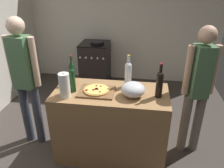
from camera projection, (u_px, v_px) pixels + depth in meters
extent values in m
cube|color=#3F3833|center=(106.00, 113.00, 3.72)|extent=(4.15, 3.50, 0.02)
cube|color=silver|center=(117.00, 18.00, 4.48)|extent=(4.15, 0.10, 2.60)
cube|color=#9E7247|center=(111.00, 124.00, 2.70)|extent=(1.30, 0.63, 0.89)
cube|color=brown|center=(97.00, 91.00, 2.49)|extent=(0.40, 0.32, 0.02)
cylinder|color=tan|center=(97.00, 90.00, 2.48)|extent=(0.29, 0.29, 0.02)
cylinder|color=#EAC660|center=(97.00, 89.00, 2.48)|extent=(0.26, 0.26, 0.00)
cylinder|color=maroon|center=(98.00, 89.00, 2.46)|extent=(0.02, 0.02, 0.01)
cylinder|color=maroon|center=(96.00, 89.00, 2.47)|extent=(0.02, 0.02, 0.01)
cylinder|color=maroon|center=(101.00, 86.00, 2.53)|extent=(0.02, 0.02, 0.01)
cylinder|color=maroon|center=(87.00, 90.00, 2.45)|extent=(0.03, 0.03, 0.01)
cylinder|color=maroon|center=(100.00, 92.00, 2.41)|extent=(0.02, 0.02, 0.01)
cylinder|color=maroon|center=(93.00, 90.00, 2.45)|extent=(0.03, 0.03, 0.01)
cylinder|color=maroon|center=(96.00, 89.00, 2.47)|extent=(0.02, 0.02, 0.01)
cylinder|color=maroon|center=(96.00, 86.00, 2.54)|extent=(0.02, 0.02, 0.01)
cylinder|color=maroon|center=(96.00, 89.00, 2.48)|extent=(0.02, 0.02, 0.01)
cylinder|color=maroon|center=(97.00, 89.00, 2.48)|extent=(0.03, 0.03, 0.01)
cylinder|color=maroon|center=(96.00, 89.00, 2.47)|extent=(0.04, 0.04, 0.01)
cylinder|color=#B2B2B7|center=(133.00, 96.00, 2.41)|extent=(0.11, 0.11, 0.01)
ellipsoid|color=silver|center=(133.00, 89.00, 2.38)|extent=(0.26, 0.26, 0.16)
cylinder|color=white|center=(64.00, 86.00, 2.34)|extent=(0.11, 0.11, 0.27)
cylinder|color=#997551|center=(64.00, 85.00, 2.34)|extent=(0.03, 0.03, 0.28)
cylinder|color=#143819|center=(72.00, 75.00, 2.64)|extent=(0.06, 0.06, 0.23)
sphere|color=#143819|center=(72.00, 66.00, 2.59)|extent=(0.06, 0.06, 0.06)
cylinder|color=#143819|center=(71.00, 60.00, 2.56)|extent=(0.02, 0.02, 0.10)
cylinder|color=maroon|center=(71.00, 56.00, 2.53)|extent=(0.03, 0.03, 0.01)
cylinder|color=black|center=(159.00, 86.00, 2.34)|extent=(0.07, 0.07, 0.26)
sphere|color=black|center=(160.00, 75.00, 2.29)|extent=(0.07, 0.07, 0.07)
cylinder|color=black|center=(161.00, 69.00, 2.26)|extent=(0.03, 0.03, 0.10)
cylinder|color=maroon|center=(162.00, 64.00, 2.23)|extent=(0.03, 0.03, 0.01)
cylinder|color=#143819|center=(73.00, 82.00, 2.46)|extent=(0.06, 0.06, 0.24)
sphere|color=#143819|center=(72.00, 71.00, 2.41)|extent=(0.06, 0.06, 0.06)
cylinder|color=#143819|center=(71.00, 66.00, 2.38)|extent=(0.02, 0.02, 0.09)
cylinder|color=black|center=(71.00, 62.00, 2.36)|extent=(0.03, 0.03, 0.01)
cylinder|color=silver|center=(128.00, 76.00, 2.57)|extent=(0.08, 0.08, 0.26)
sphere|color=silver|center=(128.00, 66.00, 2.52)|extent=(0.08, 0.08, 0.08)
cylinder|color=silver|center=(129.00, 60.00, 2.49)|extent=(0.03, 0.03, 0.09)
cylinder|color=gold|center=(129.00, 56.00, 2.46)|extent=(0.03, 0.03, 0.01)
cube|color=black|center=(95.00, 64.00, 4.56)|extent=(0.56, 0.57, 0.86)
cube|color=black|center=(95.00, 43.00, 4.37)|extent=(0.56, 0.57, 0.02)
cylinder|color=silver|center=(80.00, 57.00, 4.22)|extent=(0.04, 0.02, 0.04)
cylinder|color=silver|center=(86.00, 58.00, 4.20)|extent=(0.04, 0.02, 0.04)
cylinder|color=silver|center=(92.00, 58.00, 4.19)|extent=(0.04, 0.02, 0.04)
cylinder|color=silver|center=(97.00, 58.00, 4.17)|extent=(0.04, 0.02, 0.04)
cylinder|color=silver|center=(103.00, 59.00, 4.16)|extent=(0.04, 0.02, 0.04)
cylinder|color=black|center=(97.00, 42.00, 4.33)|extent=(0.26, 0.26, 0.04)
cylinder|color=#383D4C|center=(26.00, 114.00, 2.95)|extent=(0.11, 0.11, 0.83)
cylinder|color=#383D4C|center=(38.00, 115.00, 2.91)|extent=(0.11, 0.11, 0.83)
cube|color=#4C724C|center=(22.00, 62.00, 2.61)|extent=(0.25, 0.22, 0.63)
cylinder|color=beige|center=(10.00, 60.00, 2.63)|extent=(0.08, 0.08, 0.59)
cylinder|color=beige|center=(34.00, 62.00, 2.57)|extent=(0.08, 0.08, 0.59)
sphere|color=beige|center=(15.00, 26.00, 2.42)|extent=(0.20, 0.20, 0.20)
cylinder|color=slate|center=(197.00, 123.00, 2.78)|extent=(0.11, 0.11, 0.80)
cylinder|color=slate|center=(185.00, 124.00, 2.77)|extent=(0.11, 0.11, 0.80)
cube|color=#4C724C|center=(201.00, 72.00, 2.46)|extent=(0.24, 0.24, 0.60)
cylinder|color=tan|center=(214.00, 70.00, 2.47)|extent=(0.08, 0.08, 0.57)
cylinder|color=tan|center=(188.00, 71.00, 2.45)|extent=(0.08, 0.08, 0.57)
sphere|color=tan|center=(208.00, 35.00, 2.28)|extent=(0.19, 0.19, 0.19)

